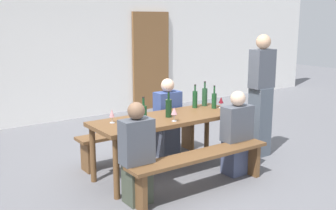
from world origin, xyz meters
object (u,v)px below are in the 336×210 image
object	(u,v)px
wine_bottle_4	(169,108)
wine_glass_1	(135,115)
bench_far	(141,135)
wine_bottle_3	(205,97)
bench_near	(201,161)
seated_guest_near_0	(137,156)
seated_guest_near_1	(237,136)
wine_bottle_2	(144,114)
wine_glass_3	(221,100)
wooden_door	(151,61)
wine_bottle_1	(195,99)
wine_glass_0	(112,114)
seated_guest_far_0	(168,121)
wine_bottle_0	(214,100)
standing_host	(261,97)
wine_glass_2	(174,111)
tasting_table	(168,123)

from	to	relation	value
wine_bottle_4	wine_glass_1	xyz separation A→B (m)	(-0.52, -0.08, -0.01)
bench_far	wine_bottle_3	xyz separation A→B (m)	(0.80, -0.42, 0.53)
bench_near	seated_guest_near_0	world-z (taller)	seated_guest_near_0
seated_guest_near_0	seated_guest_near_1	distance (m)	1.47
wine_bottle_2	wine_glass_3	xyz separation A→B (m)	(1.33, 0.13, -0.01)
wine_glass_3	wooden_door	bearing A→B (deg)	72.80
wine_bottle_1	wooden_door	bearing A→B (deg)	67.19
wine_bottle_4	seated_guest_near_1	distance (m)	0.94
wine_glass_0	wine_bottle_1	bearing A→B (deg)	3.94
wine_bottle_2	seated_guest_near_0	xyz separation A→B (m)	(-0.32, -0.38, -0.34)
seated_guest_far_0	wooden_door	bearing A→B (deg)	151.18
wooden_door	seated_guest_near_1	xyz separation A→B (m)	(-1.24, -3.91, -0.55)
wine_bottle_0	wine_bottle_3	xyz separation A→B (m)	(0.00, 0.20, 0.02)
wine_bottle_0	standing_host	distance (m)	0.73
seated_guest_near_0	wine_bottle_1	bearing A→B (deg)	-62.13
wine_bottle_3	wine_bottle_4	xyz separation A→B (m)	(-0.81, -0.26, -0.01)
wooden_door	wine_bottle_3	distance (m)	3.37
bench_near	seated_guest_near_1	xyz separation A→B (m)	(0.71, 0.15, 0.15)
wine_glass_1	standing_host	distance (m)	2.03
wine_glass_3	seated_guest_far_0	distance (m)	0.80
wine_glass_1	wine_glass_3	distance (m)	1.43
wine_bottle_2	seated_guest_far_0	bearing A→B (deg)	38.78
seated_guest_near_0	seated_guest_far_0	size ratio (longest dim) A/B	0.97
standing_host	seated_guest_near_0	bearing A→B (deg)	8.45
wine_bottle_2	wine_glass_1	size ratio (longest dim) A/B	1.98
seated_guest_far_0	seated_guest_near_0	bearing A→B (deg)	-47.62
wooden_door	seated_guest_near_0	distance (m)	4.79
wine_bottle_2	wine_glass_0	world-z (taller)	wine_bottle_2
seated_guest_far_0	bench_near	bearing A→B (deg)	-16.81
bench_near	wine_glass_1	bearing A→B (deg)	133.54
bench_far	seated_guest_far_0	size ratio (longest dim) A/B	1.63
bench_near	wine_bottle_4	xyz separation A→B (m)	(-0.01, 0.64, 0.52)
wine_bottle_0	wine_bottle_3	bearing A→B (deg)	88.88
wine_glass_0	wine_glass_1	bearing A→B (deg)	-49.66
wine_bottle_0	wine_bottle_2	bearing A→B (deg)	-172.59
bench_near	wine_glass_2	xyz separation A→B (m)	(-0.07, 0.42, 0.52)
wine_bottle_3	bench_far	bearing A→B (deg)	152.31
bench_far	wine_glass_2	bearing A→B (deg)	-94.78
bench_near	seated_guest_near_1	bearing A→B (deg)	12.01
wine_glass_1	wine_glass_2	bearing A→B (deg)	-16.41
tasting_table	wine_glass_2	world-z (taller)	wine_glass_2
wine_bottle_1	wine_glass_0	distance (m)	1.33
wine_bottle_0	wine_glass_2	size ratio (longest dim) A/B	1.84
wooden_door	wine_glass_0	distance (m)	4.23
wine_bottle_0	tasting_table	bearing A→B (deg)	-177.54
wine_glass_0	seated_guest_near_0	bearing A→B (deg)	-93.83
wooden_door	seated_guest_near_1	world-z (taller)	wooden_door
bench_near	wine_bottle_2	size ratio (longest dim) A/B	5.79
wine_bottle_2	seated_guest_near_1	bearing A→B (deg)	-18.50
wine_bottle_4	wine_glass_3	xyz separation A→B (m)	(0.90, 0.02, -0.02)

